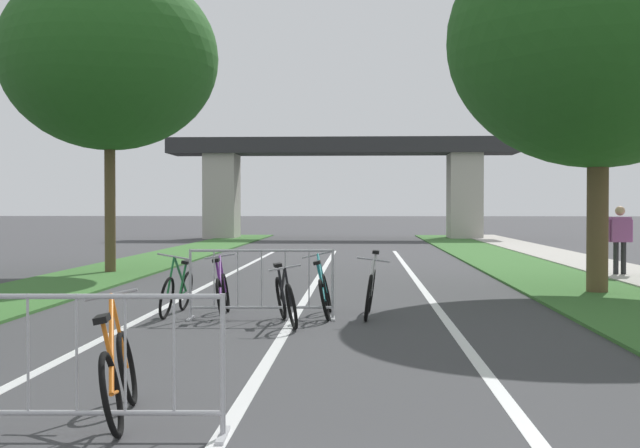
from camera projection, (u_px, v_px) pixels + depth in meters
grass_verge_left at (134, 266)px, 23.32m from camera, size 2.52×50.35×0.05m
grass_verge_right at (520, 267)px, 22.78m from camera, size 2.52×50.35×0.05m
sidewalk_path_right at (603, 267)px, 22.67m from camera, size 2.02×50.35×0.08m
lane_stripe_center at (312, 288)px, 17.03m from camera, size 0.14×29.13×0.01m
lane_stripe_right_lane at (423, 289)px, 16.91m from camera, size 0.14×29.13×0.01m
lane_stripe_left_lane at (203, 288)px, 17.14m from camera, size 0.14×29.13×0.01m
overpass_bridge at (342, 169)px, 43.96m from camera, size 18.42×2.94×5.32m
tree_left_maple_mid at (109, 58)px, 20.73m from camera, size 5.45×5.45×7.75m
tree_right_pine_near at (599, 40)px, 15.79m from camera, size 5.79×5.79×7.35m
crowd_barrier_nearest at (77, 367)px, 6.00m from camera, size 2.20×0.54×1.05m
crowd_barrier_second at (262, 285)px, 12.31m from camera, size 2.21×0.55×1.05m
bicycle_black_0 at (286, 300)px, 11.76m from camera, size 0.54×1.70×0.90m
bicycle_green_1 at (177, 291)px, 12.83m from camera, size 0.52×1.74×0.99m
bicycle_orange_3 at (119, 375)px, 6.47m from camera, size 0.63×1.64×1.00m
bicycle_purple_4 at (223, 293)px, 12.70m from camera, size 0.51×1.61×0.95m
bicycle_white_5 at (370, 292)px, 12.61m from camera, size 0.48×1.78×1.01m
bicycle_teal_6 at (325, 294)px, 12.62m from camera, size 0.52×1.59×1.00m
pedestrian_waiting at (620, 234)px, 19.65m from camera, size 0.62×0.31×1.70m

